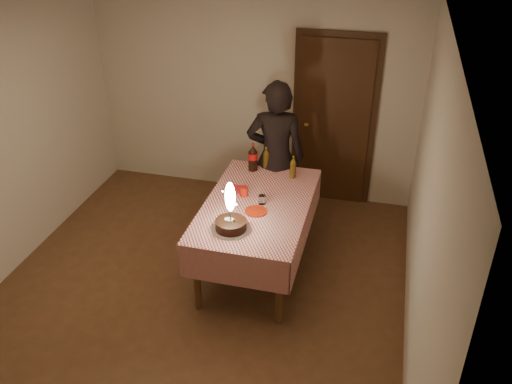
{
  "coord_description": "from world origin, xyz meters",
  "views": [
    {
      "loc": [
        1.6,
        -3.85,
        3.56
      ],
      "look_at": [
        0.47,
        0.53,
        0.95
      ],
      "focal_mm": 38.0,
      "sensor_mm": 36.0,
      "label": 1
    }
  ],
  "objects_px": {
    "amber_bottle_right": "(293,167)",
    "photographer": "(276,157)",
    "red_plate": "(256,211)",
    "red_cup": "(244,191)",
    "clear_cup": "(262,200)",
    "cola_bottle": "(253,157)",
    "dining_table": "(257,212)",
    "amber_bottle_left": "(266,158)",
    "birthday_cake": "(231,219)"
  },
  "relations": [
    {
      "from": "cola_bottle",
      "to": "dining_table",
      "type": "bearing_deg",
      "value": -71.84
    },
    {
      "from": "cola_bottle",
      "to": "amber_bottle_right",
      "type": "distance_m",
      "value": 0.46
    },
    {
      "from": "dining_table",
      "to": "red_plate",
      "type": "bearing_deg",
      "value": -80.08
    },
    {
      "from": "dining_table",
      "to": "birthday_cake",
      "type": "height_order",
      "value": "birthday_cake"
    },
    {
      "from": "dining_table",
      "to": "cola_bottle",
      "type": "distance_m",
      "value": 0.75
    },
    {
      "from": "cola_bottle",
      "to": "amber_bottle_right",
      "type": "xyz_separation_m",
      "value": [
        0.46,
        -0.06,
        -0.03
      ]
    },
    {
      "from": "red_plate",
      "to": "amber_bottle_left",
      "type": "height_order",
      "value": "amber_bottle_left"
    },
    {
      "from": "dining_table",
      "to": "clear_cup",
      "type": "height_order",
      "value": "clear_cup"
    },
    {
      "from": "amber_bottle_left",
      "to": "red_cup",
      "type": "bearing_deg",
      "value": -96.48
    },
    {
      "from": "dining_table",
      "to": "amber_bottle_right",
      "type": "relative_size",
      "value": 6.75
    },
    {
      "from": "dining_table",
      "to": "birthday_cake",
      "type": "xyz_separation_m",
      "value": [
        -0.12,
        -0.5,
        0.22
      ]
    },
    {
      "from": "clear_cup",
      "to": "photographer",
      "type": "relative_size",
      "value": 0.05
    },
    {
      "from": "clear_cup",
      "to": "cola_bottle",
      "type": "bearing_deg",
      "value": 111.86
    },
    {
      "from": "dining_table",
      "to": "clear_cup",
      "type": "relative_size",
      "value": 19.11
    },
    {
      "from": "red_cup",
      "to": "amber_bottle_right",
      "type": "xyz_separation_m",
      "value": [
        0.4,
        0.5,
        0.07
      ]
    },
    {
      "from": "red_plate",
      "to": "cola_bottle",
      "type": "height_order",
      "value": "cola_bottle"
    },
    {
      "from": "dining_table",
      "to": "clear_cup",
      "type": "bearing_deg",
      "value": 6.6
    },
    {
      "from": "red_plate",
      "to": "amber_bottle_left",
      "type": "bearing_deg",
      "value": 97.41
    },
    {
      "from": "dining_table",
      "to": "amber_bottle_right",
      "type": "bearing_deg",
      "value": 69.01
    },
    {
      "from": "cola_bottle",
      "to": "amber_bottle_left",
      "type": "height_order",
      "value": "cola_bottle"
    },
    {
      "from": "birthday_cake",
      "to": "red_cup",
      "type": "height_order",
      "value": "birthday_cake"
    },
    {
      "from": "red_plate",
      "to": "cola_bottle",
      "type": "bearing_deg",
      "value": 106.68
    },
    {
      "from": "amber_bottle_left",
      "to": "red_plate",
      "type": "bearing_deg",
      "value": -82.59
    },
    {
      "from": "amber_bottle_right",
      "to": "red_plate",
      "type": "bearing_deg",
      "value": -105.25
    },
    {
      "from": "photographer",
      "to": "red_plate",
      "type": "bearing_deg",
      "value": -88.16
    },
    {
      "from": "amber_bottle_left",
      "to": "amber_bottle_right",
      "type": "distance_m",
      "value": 0.36
    },
    {
      "from": "dining_table",
      "to": "birthday_cake",
      "type": "distance_m",
      "value": 0.56
    },
    {
      "from": "red_plate",
      "to": "amber_bottle_left",
      "type": "relative_size",
      "value": 0.86
    },
    {
      "from": "red_cup",
      "to": "cola_bottle",
      "type": "xyz_separation_m",
      "value": [
        -0.06,
        0.56,
        0.1
      ]
    },
    {
      "from": "clear_cup",
      "to": "amber_bottle_right",
      "type": "height_order",
      "value": "amber_bottle_right"
    },
    {
      "from": "red_plate",
      "to": "red_cup",
      "type": "height_order",
      "value": "red_cup"
    },
    {
      "from": "birthday_cake",
      "to": "amber_bottle_right",
      "type": "relative_size",
      "value": 1.91
    },
    {
      "from": "red_plate",
      "to": "amber_bottle_right",
      "type": "xyz_separation_m",
      "value": [
        0.21,
        0.77,
        0.11
      ]
    },
    {
      "from": "red_plate",
      "to": "amber_bottle_right",
      "type": "distance_m",
      "value": 0.8
    },
    {
      "from": "birthday_cake",
      "to": "red_cup",
      "type": "distance_m",
      "value": 0.62
    },
    {
      "from": "dining_table",
      "to": "amber_bottle_left",
      "type": "bearing_deg",
      "value": 96.9
    },
    {
      "from": "birthday_cake",
      "to": "clear_cup",
      "type": "bearing_deg",
      "value": 71.8
    },
    {
      "from": "red_cup",
      "to": "dining_table",
      "type": "bearing_deg",
      "value": -33.67
    },
    {
      "from": "dining_table",
      "to": "clear_cup",
      "type": "distance_m",
      "value": 0.16
    },
    {
      "from": "amber_bottle_right",
      "to": "photographer",
      "type": "xyz_separation_m",
      "value": [
        -0.24,
        0.23,
        -0.02
      ]
    },
    {
      "from": "clear_cup",
      "to": "amber_bottle_left",
      "type": "relative_size",
      "value": 0.35
    },
    {
      "from": "red_plate",
      "to": "red_cup",
      "type": "relative_size",
      "value": 2.2
    },
    {
      "from": "birthday_cake",
      "to": "amber_bottle_left",
      "type": "height_order",
      "value": "birthday_cake"
    },
    {
      "from": "red_plate",
      "to": "photographer",
      "type": "xyz_separation_m",
      "value": [
        -0.03,
        1.0,
        0.09
      ]
    },
    {
      "from": "dining_table",
      "to": "red_cup",
      "type": "xyz_separation_m",
      "value": [
        -0.16,
        0.11,
        0.16
      ]
    },
    {
      "from": "clear_cup",
      "to": "cola_bottle",
      "type": "relative_size",
      "value": 0.28
    },
    {
      "from": "birthday_cake",
      "to": "amber_bottle_right",
      "type": "distance_m",
      "value": 1.17
    },
    {
      "from": "dining_table",
      "to": "red_plate",
      "type": "xyz_separation_m",
      "value": [
        0.03,
        -0.15,
        0.11
      ]
    },
    {
      "from": "clear_cup",
      "to": "photographer",
      "type": "distance_m",
      "value": 0.85
    },
    {
      "from": "cola_bottle",
      "to": "photographer",
      "type": "distance_m",
      "value": 0.28
    }
  ]
}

